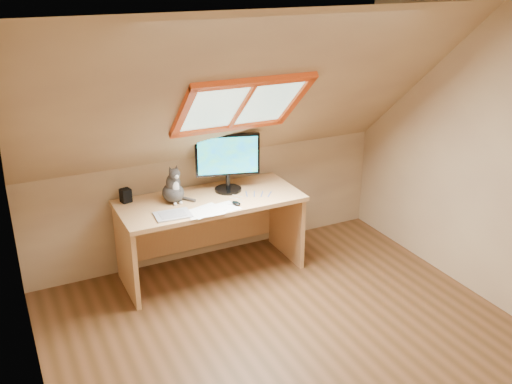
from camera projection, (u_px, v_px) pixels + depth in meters
ground at (303, 352)px, 4.17m from camera, size 3.50×3.50×0.00m
room_shell at (318, 173)px, 3.56m from camera, size 3.52×3.52×2.41m
desk at (208, 219)px, 5.12m from camera, size 1.60×0.70×0.73m
monitor at (228, 159)px, 5.03m from camera, size 0.56×0.24×0.53m
cat at (173, 188)px, 4.87m from camera, size 0.21×0.24×0.34m
desk_speaker at (126, 195)px, 4.89m from camera, size 0.10×0.10×0.12m
graphics_tablet at (173, 215)px, 4.64m from camera, size 0.30×0.23×0.01m
mouse at (236, 203)px, 4.85m from camera, size 0.08×0.11×0.03m
papers at (214, 211)px, 4.73m from camera, size 0.35×0.30×0.01m
cables at (249, 196)px, 5.01m from camera, size 0.51×0.26×0.01m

